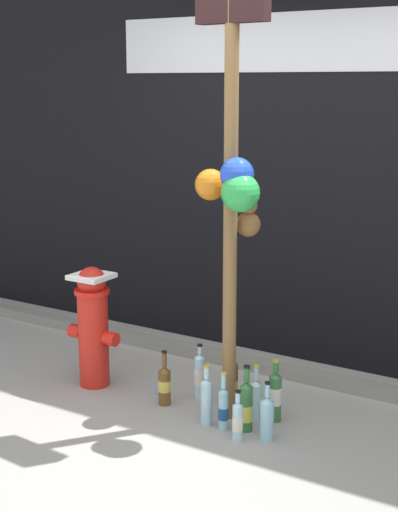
# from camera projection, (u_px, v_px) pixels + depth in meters

# --- Properties ---
(ground_plane) EXTENTS (14.00, 14.00, 0.00)m
(ground_plane) POSITION_uv_depth(u_px,v_px,m) (186.00, 443.00, 4.28)
(ground_plane) COLOR #9E9B93
(building_wall) EXTENTS (10.00, 0.21, 3.96)m
(building_wall) POSITION_uv_depth(u_px,v_px,m) (317.00, 82.00, 5.21)
(building_wall) COLOR black
(building_wall) RESTS_ON ground_plane
(curb_strip) EXTENTS (8.00, 0.12, 0.08)m
(curb_strip) POSITION_uv_depth(u_px,v_px,m) (280.00, 370.00, 5.26)
(curb_strip) COLOR gray
(curb_strip) RESTS_ON ground_plane
(memorial_post) EXTENTS (0.51, 0.42, 2.65)m
(memorial_post) POSITION_uv_depth(u_px,v_px,m) (232.00, 152.00, 4.24)
(memorial_post) COLOR olive
(memorial_post) RESTS_ON ground_plane
(fire_hydrant) EXTENTS (0.38, 0.24, 0.81)m
(fire_hydrant) POSITION_uv_depth(u_px,v_px,m) (93.00, 324.00, 5.02)
(fire_hydrant) COLOR red
(fire_hydrant) RESTS_ON ground_plane
(bottle_0) EXTENTS (0.08, 0.08, 0.41)m
(bottle_0) POSITION_uv_depth(u_px,v_px,m) (232.00, 384.00, 4.69)
(bottle_0) COLOR brown
(bottle_0) RESTS_ON ground_plane
(bottle_1) EXTENTS (0.08, 0.08, 0.39)m
(bottle_1) POSITION_uv_depth(u_px,v_px,m) (275.00, 395.00, 4.53)
(bottle_1) COLOR #337038
(bottle_1) RESTS_ON ground_plane
(bottle_2) EXTENTS (0.08, 0.08, 0.40)m
(bottle_2) POSITION_uv_depth(u_px,v_px,m) (246.00, 406.00, 4.40)
(bottle_2) COLOR #337038
(bottle_2) RESTS_ON ground_plane
(bottle_3) EXTENTS (0.06, 0.06, 0.35)m
(bottle_3) POSITION_uv_depth(u_px,v_px,m) (223.00, 408.00, 4.43)
(bottle_3) COLOR #93CCE0
(bottle_3) RESTS_ON ground_plane
(bottle_4) EXTENTS (0.07, 0.07, 0.37)m
(bottle_4) POSITION_uv_depth(u_px,v_px,m) (200.00, 376.00, 4.85)
(bottle_4) COLOR #B2DBEA
(bottle_4) RESTS_ON ground_plane
(bottle_5) EXTENTS (0.08, 0.08, 0.35)m
(bottle_5) POSITION_uv_depth(u_px,v_px,m) (165.00, 384.00, 4.77)
(bottle_5) COLOR brown
(bottle_5) RESTS_ON ground_plane
(bottle_6) EXTENTS (0.07, 0.07, 0.33)m
(bottle_6) POSITION_uv_depth(u_px,v_px,m) (256.00, 397.00, 4.58)
(bottle_6) COLOR #B2DBEA
(bottle_6) RESTS_ON ground_plane
(bottle_7) EXTENTS (0.07, 0.07, 0.37)m
(bottle_7) POSITION_uv_depth(u_px,v_px,m) (206.00, 399.00, 4.48)
(bottle_7) COLOR #B2DBEA
(bottle_7) RESTS_ON ground_plane
(bottle_8) EXTENTS (0.08, 0.08, 0.34)m
(bottle_8) POSITION_uv_depth(u_px,v_px,m) (267.00, 417.00, 4.30)
(bottle_8) COLOR #93CCE0
(bottle_8) RESTS_ON ground_plane
(bottle_9) EXTENTS (0.06, 0.06, 0.30)m
(bottle_9) POSITION_uv_depth(u_px,v_px,m) (238.00, 420.00, 4.29)
(bottle_9) COLOR #B2DBEA
(bottle_9) RESTS_ON ground_plane
(litter_0) EXTENTS (0.15, 0.15, 0.01)m
(litter_0) POSITION_uv_depth(u_px,v_px,m) (159.00, 390.00, 5.01)
(litter_0) COLOR #8C99B2
(litter_0) RESTS_ON ground_plane
(litter_1) EXTENTS (0.16, 0.11, 0.01)m
(litter_1) POSITION_uv_depth(u_px,v_px,m) (254.00, 421.00, 4.55)
(litter_1) COLOR #8C99B2
(litter_1) RESTS_ON ground_plane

